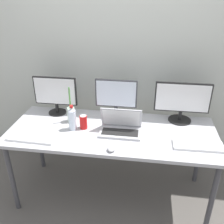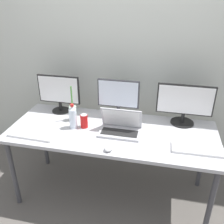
# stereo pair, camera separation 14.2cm
# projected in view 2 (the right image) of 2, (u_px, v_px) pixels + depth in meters

# --- Properties ---
(ground_plane) EXTENTS (16.00, 16.00, 0.00)m
(ground_plane) POSITION_uv_depth(u_px,v_px,m) (112.00, 193.00, 2.53)
(ground_plane) COLOR #5B5651
(wall_back) EXTENTS (7.00, 0.08, 2.60)m
(wall_back) POSITION_uv_depth(u_px,v_px,m) (125.00, 51.00, 2.46)
(wall_back) COLOR silver
(wall_back) RESTS_ON ground
(work_desk) EXTENTS (1.82, 0.74, 0.74)m
(work_desk) POSITION_uv_depth(u_px,v_px,m) (112.00, 136.00, 2.22)
(work_desk) COLOR #424247
(work_desk) RESTS_ON ground
(monitor_left) EXTENTS (0.42, 0.17, 0.38)m
(monitor_left) POSITION_uv_depth(u_px,v_px,m) (59.00, 92.00, 2.44)
(monitor_left) COLOR black
(monitor_left) RESTS_ON work_desk
(monitor_center) EXTENTS (0.39, 0.20, 0.37)m
(monitor_center) POSITION_uv_depth(u_px,v_px,m) (119.00, 98.00, 2.34)
(monitor_center) COLOR #38383D
(monitor_center) RESTS_ON work_desk
(monitor_right) EXTENTS (0.50, 0.21, 0.37)m
(monitor_right) POSITION_uv_depth(u_px,v_px,m) (185.00, 103.00, 2.22)
(monitor_right) COLOR black
(monitor_right) RESTS_ON work_desk
(laptop_silver) EXTENTS (0.35, 0.22, 0.22)m
(laptop_silver) POSITION_uv_depth(u_px,v_px,m) (120.00, 127.00, 2.14)
(laptop_silver) COLOR #B7B7BC
(laptop_silver) RESTS_ON work_desk
(keyboard_main) EXTENTS (0.41, 0.15, 0.02)m
(keyboard_main) POSITION_uv_depth(u_px,v_px,m) (32.00, 135.00, 2.11)
(keyboard_main) COLOR white
(keyboard_main) RESTS_ON work_desk
(keyboard_aux) EXTENTS (0.39, 0.16, 0.02)m
(keyboard_aux) POSITION_uv_depth(u_px,v_px,m) (197.00, 149.00, 1.92)
(keyboard_aux) COLOR white
(keyboard_aux) RESTS_ON work_desk
(mouse_by_keyboard) EXTENTS (0.08, 0.10, 0.04)m
(mouse_by_keyboard) POSITION_uv_depth(u_px,v_px,m) (109.00, 148.00, 1.92)
(mouse_by_keyboard) COLOR silver
(mouse_by_keyboard) RESTS_ON work_desk
(water_bottle) EXTENTS (0.07, 0.07, 0.23)m
(water_bottle) POSITION_uv_depth(u_px,v_px,m) (73.00, 117.00, 2.19)
(water_bottle) COLOR silver
(water_bottle) RESTS_ON work_desk
(soda_can_near_keyboard) EXTENTS (0.07, 0.07, 0.13)m
(soda_can_near_keyboard) POSITION_uv_depth(u_px,v_px,m) (84.00, 121.00, 2.22)
(soda_can_near_keyboard) COLOR red
(soda_can_near_keyboard) RESTS_ON work_desk
(bamboo_vase) EXTENTS (0.07, 0.07, 0.34)m
(bamboo_vase) POSITION_uv_depth(u_px,v_px,m) (73.00, 112.00, 2.33)
(bamboo_vase) COLOR #B2D1B7
(bamboo_vase) RESTS_ON work_desk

